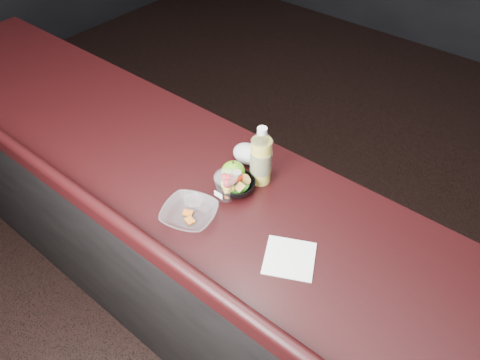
# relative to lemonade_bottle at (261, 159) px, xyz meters

# --- Properties ---
(room_shell) EXTENTS (8.00, 8.00, 8.00)m
(room_shell) POSITION_rel_lemonade_bottle_xyz_m (-0.03, -0.44, 0.71)
(room_shell) COLOR black
(room_shell) RESTS_ON ground
(counter) EXTENTS (4.06, 0.71, 1.02)m
(counter) POSITION_rel_lemonade_bottle_xyz_m (-0.03, -0.14, -0.61)
(counter) COLOR black
(counter) RESTS_ON ground
(lemonade_bottle) EXTENTS (0.08, 0.08, 0.25)m
(lemonade_bottle) POSITION_rel_lemonade_bottle_xyz_m (0.00, 0.00, 0.00)
(lemonade_bottle) COLOR yellow
(lemonade_bottle) RESTS_ON counter
(fruit_cup) EXTENTS (0.09, 0.09, 0.12)m
(fruit_cup) POSITION_rel_lemonade_bottle_xyz_m (-0.04, -0.15, -0.04)
(fruit_cup) COLOR white
(fruit_cup) RESTS_ON counter
(green_apple) EXTENTS (0.09, 0.09, 0.09)m
(green_apple) POSITION_rel_lemonade_bottle_xyz_m (-0.08, -0.07, -0.06)
(green_apple) COLOR #43840F
(green_apple) RESTS_ON counter
(plastic_bag) EXTENTS (0.12, 0.10, 0.09)m
(plastic_bag) POSITION_rel_lemonade_bottle_xyz_m (-0.11, 0.06, -0.06)
(plastic_bag) COLOR silver
(plastic_bag) RESTS_ON counter
(snack_bowl) EXTENTS (0.17, 0.17, 0.08)m
(snack_bowl) POSITION_rel_lemonade_bottle_xyz_m (-0.04, -0.10, -0.08)
(snack_bowl) COLOR black
(snack_bowl) RESTS_ON counter
(takeout_bowl) EXTENTS (0.24, 0.24, 0.05)m
(takeout_bowl) POSITION_rel_lemonade_bottle_xyz_m (-0.07, -0.32, -0.08)
(takeout_bowl) COLOR silver
(takeout_bowl) RESTS_ON counter
(paper_napkin) EXTENTS (0.21, 0.21, 0.00)m
(paper_napkin) POSITION_rel_lemonade_bottle_xyz_m (0.30, -0.24, -0.10)
(paper_napkin) COLOR white
(paper_napkin) RESTS_ON counter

